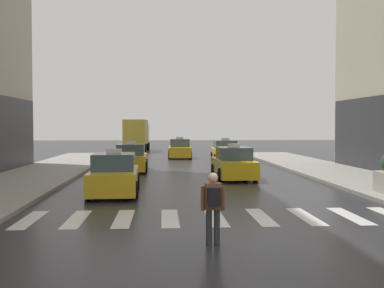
{
  "coord_description": "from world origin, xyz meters",
  "views": [
    {
      "loc": [
        -1.57,
        -10.91,
        2.7
      ],
      "look_at": [
        -0.39,
        8.0,
        1.98
      ],
      "focal_mm": 44.67,
      "sensor_mm": 36.0,
      "label": 1
    }
  ],
  "objects": [
    {
      "name": "taxi_second",
      "position": [
        2.08,
        13.36,
        0.72
      ],
      "size": [
        1.98,
        4.56,
        1.8
      ],
      "color": "yellow",
      "rests_on": "ground"
    },
    {
      "name": "taxi_lead",
      "position": [
        -3.48,
        8.12,
        0.72
      ],
      "size": [
        2.02,
        4.58,
        1.8
      ],
      "color": "gold",
      "rests_on": "ground"
    },
    {
      "name": "pedestrian_with_backpack",
      "position": [
        -0.43,
        -0.32,
        0.97
      ],
      "size": [
        0.55,
        0.43,
        1.65
      ],
      "color": "#333338",
      "rests_on": "ground"
    },
    {
      "name": "crosswalk_markings",
      "position": [
        -0.0,
        3.0,
        0.0
      ],
      "size": [
        11.3,
        2.8,
        0.01
      ],
      "color": "silver",
      "rests_on": "ground"
    },
    {
      "name": "box_truck",
      "position": [
        -4.27,
        39.93,
        1.85
      ],
      "size": [
        2.52,
        7.62,
        3.35
      ],
      "color": "#2D2D2D",
      "rests_on": "ground"
    },
    {
      "name": "taxi_fifth",
      "position": [
        -0.1,
        29.26,
        0.72
      ],
      "size": [
        1.99,
        4.57,
        1.8
      ],
      "color": "gold",
      "rests_on": "ground"
    },
    {
      "name": "taxi_third",
      "position": [
        -3.44,
        17.72,
        0.72
      ],
      "size": [
        1.98,
        4.56,
        1.8
      ],
      "color": "gold",
      "rests_on": "ground"
    },
    {
      "name": "taxi_fourth",
      "position": [
        3.24,
        25.43,
        0.72
      ],
      "size": [
        1.98,
        4.56,
        1.8
      ],
      "color": "yellow",
      "rests_on": "ground"
    },
    {
      "name": "ground_plane",
      "position": [
        0.0,
        0.0,
        0.0
      ],
      "size": [
        160.0,
        160.0,
        0.0
      ],
      "primitive_type": "plane",
      "color": "#26262B"
    }
  ]
}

